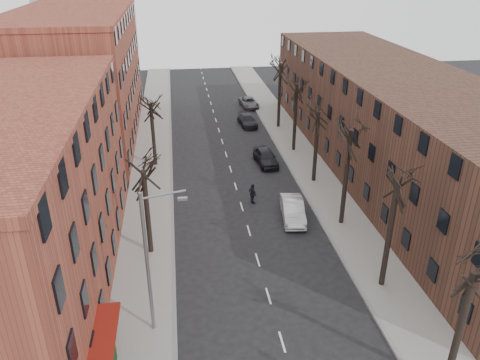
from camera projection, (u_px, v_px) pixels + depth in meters
name	position (u px, v px, depth m)	size (l,w,h in m)	color
sidewalk_left	(152.00, 161.00, 49.49)	(4.00, 90.00, 0.15)	gray
sidewalk_right	(299.00, 153.00, 51.51)	(4.00, 90.00, 0.15)	gray
building_left_near	(0.00, 209.00, 28.07)	(12.00, 26.00, 12.00)	brown
building_left_far	(79.00, 79.00, 53.52)	(12.00, 28.00, 14.00)	brown
building_right	(394.00, 122.00, 45.93)	(12.00, 50.00, 10.00)	#4C2E23
tree_right_b	(381.00, 285.00, 30.97)	(5.20, 5.20, 10.80)	black
tree_right_c	(341.00, 224.00, 38.11)	(5.20, 5.20, 11.60)	black
tree_right_d	(313.00, 181.00, 45.25)	(5.20, 5.20, 10.00)	black
tree_right_e	(293.00, 151.00, 52.39)	(5.20, 5.20, 10.80)	black
tree_right_f	(278.00, 127.00, 59.53)	(5.20, 5.20, 11.60)	black
tree_left_a	(151.00, 253.00, 34.40)	(5.20, 5.20, 9.50)	black
tree_left_b	(156.00, 165.00, 48.68)	(5.20, 5.20, 9.50)	black
streetlight	(150.00, 258.00, 25.17)	(2.45, 0.22, 9.03)	slate
silver_sedan	(293.00, 210.00, 38.51)	(1.71, 4.91, 1.62)	silver
parked_car_near	(266.00, 157.00, 48.72)	(1.91, 4.74, 1.61)	black
parked_car_mid	(247.00, 120.00, 59.89)	(1.90, 4.66, 1.35)	black
parked_car_far	(249.00, 102.00, 67.27)	(2.19, 4.75, 1.32)	#55565D
pedestrian_crossing	(253.00, 194.00, 40.87)	(1.09, 0.45, 1.86)	black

